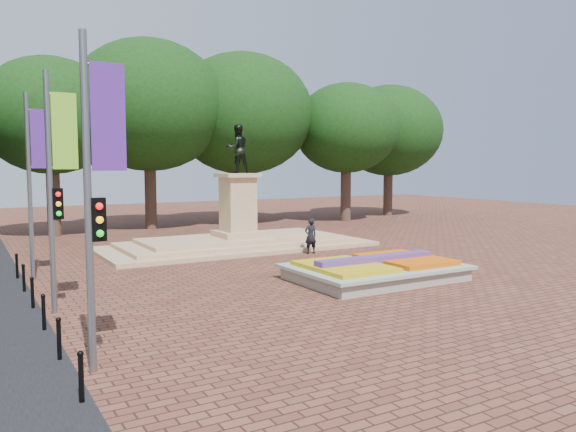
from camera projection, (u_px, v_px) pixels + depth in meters
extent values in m
plane|color=brown|center=(324.00, 273.00, 22.47)|extent=(90.00, 90.00, 0.00)
cube|color=gray|center=(375.00, 274.00, 21.23)|extent=(6.00, 4.00, 0.45)
cube|color=#ADBAA9|center=(375.00, 266.00, 21.21)|extent=(6.30, 4.30, 0.12)
cube|color=orange|center=(404.00, 260.00, 21.92)|extent=(2.60, 3.40, 0.22)
cube|color=gold|center=(344.00, 267.00, 20.46)|extent=(2.60, 3.40, 0.18)
cube|color=#4F2F82|center=(375.00, 261.00, 21.19)|extent=(5.20, 0.55, 0.38)
cube|color=tan|center=(238.00, 246.00, 29.33)|extent=(14.00, 6.00, 0.20)
cube|color=tan|center=(238.00, 242.00, 29.31)|extent=(12.00, 5.00, 0.20)
cube|color=tan|center=(238.00, 238.00, 29.30)|extent=(10.00, 4.00, 0.20)
cube|color=tan|center=(238.00, 234.00, 29.27)|extent=(2.20, 2.20, 0.30)
cube|color=tan|center=(238.00, 204.00, 29.13)|extent=(1.50, 1.50, 2.80)
cube|color=tan|center=(238.00, 175.00, 29.00)|extent=(1.90, 1.90, 0.20)
imported|color=black|center=(237.00, 149.00, 28.88)|extent=(1.22, 0.95, 2.50)
cylinder|color=#3A291F|center=(46.00, 204.00, 33.73)|extent=(0.80, 0.80, 4.00)
ellipsoid|color=black|center=(43.00, 125.00, 33.30)|extent=(8.80, 8.80, 7.48)
cylinder|color=#3A291F|center=(160.00, 200.00, 37.25)|extent=(0.80, 0.80, 4.00)
ellipsoid|color=black|center=(158.00, 129.00, 36.83)|extent=(8.80, 8.80, 7.48)
cylinder|color=#3A291F|center=(254.00, 197.00, 40.77)|extent=(0.80, 0.80, 4.00)
ellipsoid|color=black|center=(253.00, 132.00, 40.35)|extent=(8.80, 8.80, 7.48)
cylinder|color=#3A291F|center=(333.00, 195.00, 44.30)|extent=(0.80, 0.80, 4.00)
ellipsoid|color=black|center=(333.00, 135.00, 43.87)|extent=(8.80, 8.80, 7.48)
cylinder|color=#3A291F|center=(400.00, 192.00, 47.82)|extent=(0.80, 0.80, 4.00)
ellipsoid|color=black|center=(401.00, 137.00, 47.40)|extent=(8.80, 8.80, 7.48)
cylinder|color=slate|center=(88.00, 205.00, 11.43)|extent=(0.16, 0.16, 7.00)
cube|color=#51218B|center=(108.00, 117.00, 11.49)|extent=(0.70, 0.04, 2.20)
cylinder|color=slate|center=(50.00, 194.00, 16.16)|extent=(0.16, 0.16, 7.00)
cube|color=#7DCE29|center=(65.00, 131.00, 16.22)|extent=(0.70, 0.04, 2.20)
cylinder|color=slate|center=(29.00, 187.00, 20.88)|extent=(0.16, 0.16, 7.00)
cube|color=#51218B|center=(41.00, 139.00, 20.95)|extent=(0.70, 0.04, 2.20)
cube|color=black|center=(99.00, 219.00, 11.56)|extent=(0.28, 0.18, 0.90)
cube|color=black|center=(58.00, 204.00, 16.28)|extent=(0.28, 0.18, 0.90)
cylinder|color=black|center=(81.00, 379.00, 10.16)|extent=(0.10, 0.10, 0.90)
sphere|color=black|center=(80.00, 354.00, 10.12)|extent=(0.12, 0.12, 0.12)
cylinder|color=black|center=(59.00, 340.00, 12.40)|extent=(0.10, 0.10, 0.90)
sphere|color=black|center=(58.00, 320.00, 12.36)|extent=(0.12, 0.12, 0.12)
cylinder|color=black|center=(44.00, 314.00, 14.63)|extent=(0.10, 0.10, 0.90)
sphere|color=black|center=(43.00, 296.00, 14.59)|extent=(0.12, 0.12, 0.12)
cylinder|color=black|center=(32.00, 294.00, 16.87)|extent=(0.10, 0.10, 0.90)
sphere|color=black|center=(32.00, 279.00, 16.82)|extent=(0.12, 0.12, 0.12)
cylinder|color=black|center=(24.00, 279.00, 19.10)|extent=(0.10, 0.10, 0.90)
sphere|color=black|center=(23.00, 265.00, 19.06)|extent=(0.12, 0.12, 0.12)
cylinder|color=black|center=(17.00, 267.00, 21.33)|extent=(0.10, 0.10, 0.90)
sphere|color=black|center=(16.00, 255.00, 21.29)|extent=(0.12, 0.12, 0.12)
imported|color=black|center=(311.00, 236.00, 27.39)|extent=(0.67, 0.47, 1.74)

